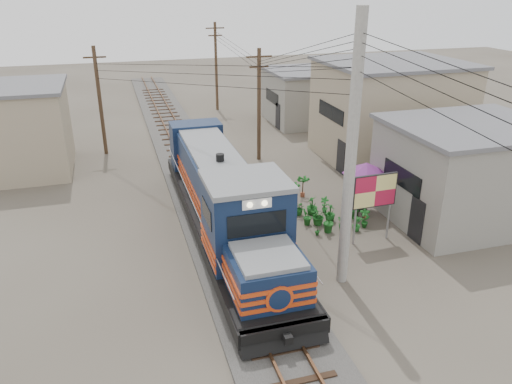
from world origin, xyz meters
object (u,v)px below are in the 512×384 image
object	(u,v)px
locomotive	(224,200)
market_umbrella	(367,169)
billboard	(375,193)
vendor	(361,201)

from	to	relation	value
locomotive	market_umbrella	bearing A→B (deg)	5.00
billboard	market_umbrella	world-z (taller)	billboard
vendor	billboard	bearing A→B (deg)	73.21
locomotive	market_umbrella	xyz separation A→B (m)	(7.26, 0.64, 0.49)
locomotive	vendor	distance (m)	6.93
locomotive	billboard	xyz separation A→B (m)	(6.09, -2.30, 0.56)
market_umbrella	locomotive	bearing A→B (deg)	-175.00
locomotive	market_umbrella	distance (m)	7.31
locomotive	market_umbrella	size ratio (longest dim) A/B	5.51
locomotive	market_umbrella	world-z (taller)	locomotive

